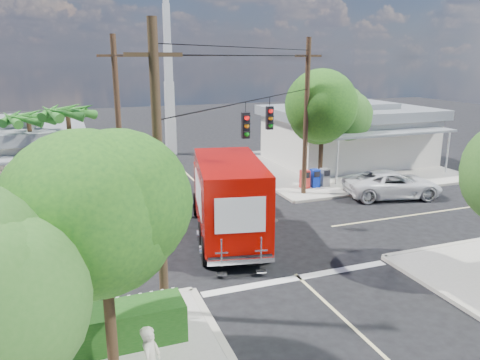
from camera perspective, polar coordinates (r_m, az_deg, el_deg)
ground at (r=21.43m, az=1.88°, el=-6.98°), size 120.00×120.00×0.00m
sidewalk_ne at (r=35.50m, az=11.55°, el=1.66°), size 14.12×14.12×0.14m
sidewalk_nw at (r=30.50m, az=-25.85°, el=-1.70°), size 14.12×14.12×0.14m
road_markings at (r=20.17m, az=3.47°, el=-8.41°), size 32.00×32.00×0.01m
building_ne at (r=36.84m, az=13.00°, el=5.62°), size 11.80×10.20×4.50m
radio_tower at (r=39.31m, az=-8.65°, el=11.26°), size 0.80×0.80×17.00m
tree_sw_front at (r=11.46m, az=-16.42°, el=-4.20°), size 3.88×3.78×6.03m
tree_ne_front at (r=29.36m, az=10.11°, el=8.34°), size 4.21×4.14×6.66m
tree_ne_back at (r=32.63m, az=12.09°, el=7.84°), size 3.77×3.66×5.82m
palm_nw_front at (r=26.06m, az=-20.26°, el=7.49°), size 3.01×3.08×5.59m
palm_nw_back at (r=27.66m, az=-24.39°, el=6.68°), size 3.01×3.08×5.19m
utility_poles at (r=21.14m, az=-3.67°, el=5.86°), size 12.00×10.68×9.00m
picket_fence at (r=14.72m, az=-19.22°, el=-15.68°), size 5.94×0.06×1.00m
hedge_sw at (r=14.03m, az=-19.97°, el=-17.33°), size 6.20×1.20×1.10m
vending_boxes at (r=29.26m, az=9.11°, el=0.24°), size 1.90×0.50×1.10m
delivery_truck at (r=20.95m, az=-1.54°, el=-2.06°), size 4.22×8.85×3.69m
parked_car at (r=28.60m, az=18.11°, el=-0.48°), size 6.03×3.75×1.56m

